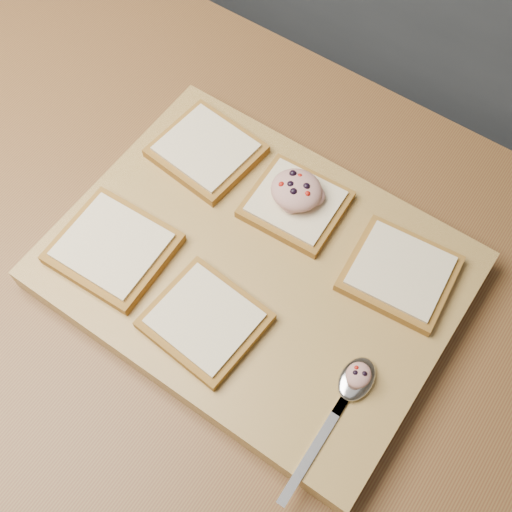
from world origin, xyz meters
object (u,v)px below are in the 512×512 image
at_px(cutting_board, 256,270).
at_px(tuna_salad_dollop, 296,190).
at_px(bread_far_center, 296,204).
at_px(spoon, 351,389).

xyz_separation_m(cutting_board, tuna_salad_dollop, (-0.01, 0.10, 0.05)).
bearing_deg(bread_far_center, tuna_salad_dollop, 127.27).
bearing_deg(spoon, cutting_board, 158.00).
height_order(cutting_board, spoon, spoon).
relative_size(cutting_board, tuna_salad_dollop, 7.36).
height_order(cutting_board, tuna_salad_dollop, tuna_salad_dollop).
xyz_separation_m(bread_far_center, spoon, (0.18, -0.16, -0.00)).
height_order(bread_far_center, spoon, bread_far_center).
height_order(cutting_board, bread_far_center, bread_far_center).
height_order(bread_far_center, tuna_salad_dollop, tuna_salad_dollop).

